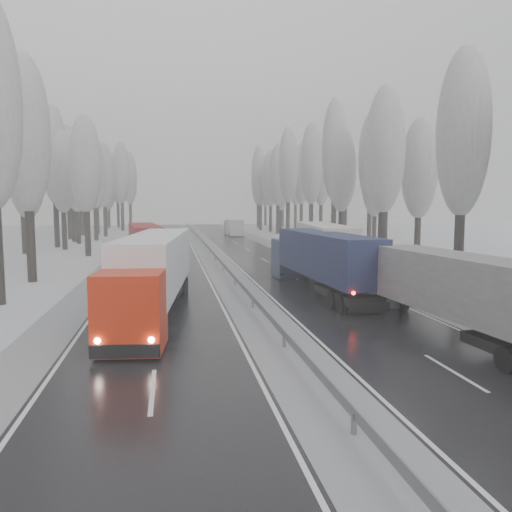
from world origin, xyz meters
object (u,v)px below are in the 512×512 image
object	(u,v)px
truck_grey_tarp	(450,289)
truck_cream_box	(321,245)
truck_red_white	(154,269)
truck_blue_box	(319,257)
box_truck_distant	(234,227)
truck_red_red	(145,243)

from	to	relation	value
truck_grey_tarp	truck_cream_box	world-z (taller)	truck_cream_box
truck_grey_tarp	truck_red_white	size ratio (longest dim) A/B	0.88
truck_blue_box	box_truck_distant	xyz separation A→B (m)	(1.83, 60.44, -0.82)
truck_blue_box	truck_cream_box	world-z (taller)	truck_cream_box
truck_blue_box	box_truck_distant	size ratio (longest dim) A/B	1.93
truck_cream_box	truck_red_white	bearing A→B (deg)	-128.45
truck_red_red	truck_blue_box	bearing A→B (deg)	-59.27
truck_blue_box	box_truck_distant	distance (m)	60.47
truck_grey_tarp	truck_red_red	xyz separation A→B (m)	(-14.61, 27.79, 0.10)
truck_cream_box	box_truck_distant	distance (m)	52.31
truck_red_white	truck_blue_box	bearing A→B (deg)	32.35
box_truck_distant	truck_red_red	world-z (taller)	truck_red_red
truck_grey_tarp	truck_cream_box	distance (m)	20.05
truck_red_red	truck_cream_box	bearing A→B (deg)	-34.33
truck_grey_tarp	truck_blue_box	bearing A→B (deg)	96.87
truck_blue_box	truck_cream_box	xyz separation A→B (m)	(2.64, 8.15, 0.12)
truck_grey_tarp	truck_red_white	bearing A→B (deg)	148.77
truck_grey_tarp	truck_blue_box	xyz separation A→B (m)	(-2.42, 11.90, 0.18)
box_truck_distant	truck_red_white	xyz separation A→B (m)	(-12.59, -65.74, 0.94)
truck_red_white	box_truck_distant	bearing A→B (deg)	85.29
truck_blue_box	truck_grey_tarp	bearing A→B (deg)	-81.77
truck_cream_box	truck_blue_box	bearing A→B (deg)	-101.51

